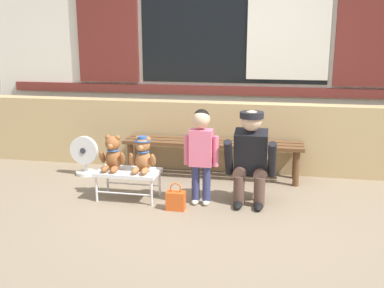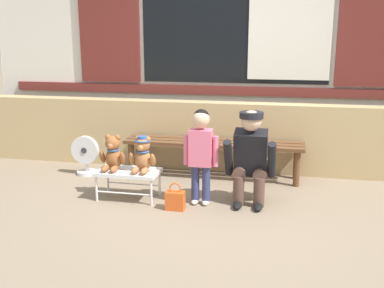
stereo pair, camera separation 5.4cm
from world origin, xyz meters
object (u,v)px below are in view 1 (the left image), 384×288
teddy_bear_with_hat (143,155)px  handbag_on_ground (176,200)px  small_display_bench (128,174)px  floor_fan (85,156)px  teddy_bear_plain (113,154)px  child_standing (201,146)px  adult_crouching (252,157)px  wooden_bench_long (212,147)px

teddy_bear_with_hat → handbag_on_ground: 0.58m
small_display_bench → floor_fan: size_ratio=1.33×
teddy_bear_plain → floor_fan: 0.95m
teddy_bear_plain → teddy_bear_with_hat: size_ratio=1.00×
teddy_bear_with_hat → child_standing: bearing=-0.5°
handbag_on_ground → child_standing: bearing=43.8°
small_display_bench → adult_crouching: bearing=5.4°
teddy_bear_with_hat → floor_fan: size_ratio=0.76×
wooden_bench_long → handbag_on_ground: (-0.19, -1.10, -0.28)m
small_display_bench → teddy_bear_with_hat: teddy_bear_with_hat is taller
wooden_bench_long → child_standing: (0.03, -0.90, 0.22)m
teddy_bear_with_hat → adult_crouching: (1.08, 0.12, 0.01)m
small_display_bench → child_standing: bearing=-0.3°
wooden_bench_long → adult_crouching: adult_crouching is taller
teddy_bear_plain → adult_crouching: size_ratio=0.38×
teddy_bear_with_hat → adult_crouching: 1.09m
child_standing → floor_fan: bearing=156.4°
child_standing → floor_fan: 1.73m
small_display_bench → teddy_bear_plain: bearing=179.5°
child_standing → floor_fan: (-1.55, 0.68, -0.35)m
teddy_bear_plain → child_standing: (0.92, -0.01, 0.13)m
small_display_bench → floor_fan: floor_fan is taller
handbag_on_ground → small_display_bench: bearing=159.4°
child_standing → adult_crouching: child_standing is taller
wooden_bench_long → adult_crouching: bearing=-56.7°
floor_fan → child_standing: bearing=-23.6°
child_standing → small_display_bench: bearing=179.7°
wooden_bench_long → adult_crouching: size_ratio=2.21×
teddy_bear_plain → handbag_on_ground: 0.82m
teddy_bear_plain → teddy_bear_with_hat: bearing=0.1°
wooden_bench_long → teddy_bear_plain: bearing=-135.1°
small_display_bench → teddy_bear_plain: size_ratio=1.76×
teddy_bear_plain → small_display_bench: bearing=-0.5°
child_standing → adult_crouching: size_ratio=1.01×
small_display_bench → child_standing: size_ratio=0.67×
handbag_on_ground → floor_fan: floor_fan is taller
small_display_bench → adult_crouching: adult_crouching is taller
small_display_bench → teddy_bear_plain: teddy_bear_plain is taller
floor_fan → small_display_bench: bearing=-40.5°
small_display_bench → handbag_on_ground: size_ratio=2.35×
handbag_on_ground → adult_crouching: bearing=25.0°
teddy_bear_with_hat → floor_fan: bearing=144.7°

